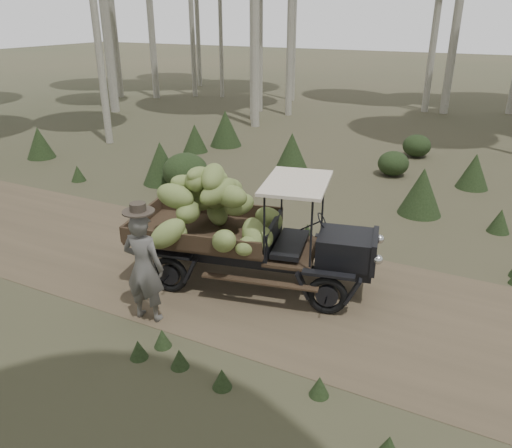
# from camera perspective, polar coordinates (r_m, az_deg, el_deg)

# --- Properties ---
(ground) EXTENTS (120.00, 120.00, 0.00)m
(ground) POSITION_cam_1_polar(r_m,az_deg,el_deg) (9.01, 5.33, -8.14)
(ground) COLOR #473D2B
(ground) RESTS_ON ground
(dirt_track) EXTENTS (70.00, 4.00, 0.01)m
(dirt_track) POSITION_cam_1_polar(r_m,az_deg,el_deg) (9.01, 5.34, -8.12)
(dirt_track) COLOR brown
(dirt_track) RESTS_ON ground
(banana_truck) EXTENTS (4.64, 2.69, 2.27)m
(banana_truck) POSITION_cam_1_polar(r_m,az_deg,el_deg) (8.90, -2.50, 0.82)
(banana_truck) COLOR black
(banana_truck) RESTS_ON ground
(farmer) EXTENTS (0.73, 0.55, 2.02)m
(farmer) POSITION_cam_1_polar(r_m,az_deg,el_deg) (8.10, -12.70, -4.73)
(farmer) COLOR #54524D
(farmer) RESTS_ON ground
(undergrowth) EXTENTS (23.38, 23.13, 1.31)m
(undergrowth) POSITION_cam_1_polar(r_m,az_deg,el_deg) (9.70, -4.96, -2.23)
(undergrowth) COLOR #233319
(undergrowth) RESTS_ON ground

